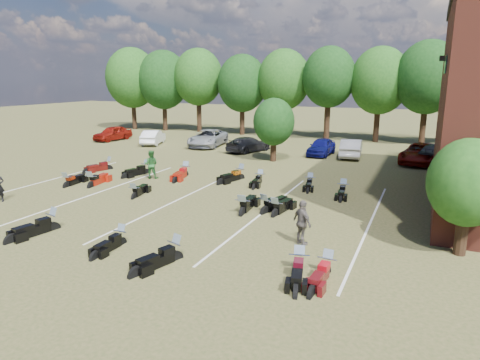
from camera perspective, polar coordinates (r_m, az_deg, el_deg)
The scene contains 33 objects.
ground at distance 19.39m, azimuth -5.43°, elevation -5.92°, with size 160.00×160.00×0.00m, color brown.
car_0 at distance 47.02m, azimuth -16.61°, elevation 6.00°, with size 1.77×4.40×1.50m, color maroon.
car_1 at distance 43.22m, azimuth -11.51°, elevation 5.62°, with size 1.50×4.31×1.42m, color white.
car_2 at distance 41.19m, azimuth -4.30°, elevation 5.59°, with size 2.63×5.70×1.58m, color gray.
car_3 at distance 38.03m, azimuth 1.13°, elevation 4.78°, with size 1.86×4.59×1.33m, color black.
car_4 at distance 36.97m, azimuth 10.80°, elevation 4.38°, with size 1.71×4.24×1.44m, color #0B0D53.
car_5 at distance 36.55m, azimuth 14.60°, elevation 4.14°, with size 1.61×4.62×1.52m, color beige.
car_6 at distance 35.61m, azimuth 22.96°, elevation 3.27°, with size 2.53×5.49×1.52m, color #600B05.
car_7 at distance 36.13m, azimuth 24.70°, elevation 3.23°, with size 2.11×5.20×1.51m, color #323337.
person_green at distance 28.43m, azimuth -11.77°, elevation 2.05°, with size 0.90×0.70×1.85m, color #225D25.
person_grey at distance 16.94m, azimuth 8.30°, elevation -5.65°, with size 1.07×0.44×1.82m, color #574F4A.
motorcycle_1 at distance 20.33m, azimuth -23.71°, elevation -6.11°, with size 0.78×2.46×1.37m, color black, non-canonical shape.
motorcycle_3 at distance 17.71m, azimuth -15.59°, elevation -8.30°, with size 0.65×2.05×1.14m, color black, non-canonical shape.
motorcycle_4 at distance 15.90m, azimuth -8.65°, elevation -10.49°, with size 0.75×2.36×1.32m, color black, non-canonical shape.
motorcycle_5 at distance 14.99m, azimuth 7.83°, elevation -12.02°, with size 0.72×2.26×1.26m, color black, non-canonical shape.
motorcycle_6 at distance 14.91m, azimuth 11.45°, elevation -12.31°, with size 0.69×2.18×1.21m, color #4C0A0E, non-canonical shape.
motorcycle_7 at distance 27.28m, azimuth -19.20°, elevation -0.89°, with size 0.79×2.47×1.38m, color #991A0B, non-canonical shape.
motorcycle_8 at distance 27.83m, azimuth -22.05°, elevation -0.86°, with size 0.73×2.29×1.28m, color black, non-canonical shape.
motorcycle_10 at distance 24.12m, azimuth -13.89°, elevation -2.36°, with size 0.68×2.14×1.19m, color black, non-canonical shape.
motorcycle_11 at distance 20.66m, azimuth 0.32°, elevation -4.62°, with size 0.81×2.53×1.41m, color black, non-canonical shape.
motorcycle_12 at distance 20.90m, azimuth 3.36°, elevation -4.43°, with size 0.79×2.47×1.38m, color black, non-canonical shape.
motorcycle_13 at distance 20.54m, azimuth 4.74°, elevation -4.78°, with size 0.75×2.35×1.31m, color black, non-canonical shape.
motorcycle_14 at distance 32.14m, azimuth -17.13°, elevation 1.36°, with size 0.74×2.32×1.30m, color #440C09, non-canonical shape.
motorcycle_15 at distance 28.84m, azimuth -7.28°, elevation 0.51°, with size 0.79×2.49×1.39m, color maroon, non-canonical shape.
motorcycle_16 at distance 30.12m, azimuth -12.48°, elevation 0.85°, with size 0.76×2.39×1.33m, color black, non-canonical shape.
motorcycle_17 at distance 27.75m, azimuth 0.02°, elevation 0.11°, with size 0.80×2.50×1.40m, color black, non-canonical shape.
motorcycle_18 at distance 26.81m, azimuth 2.68°, elevation -0.39°, with size 0.68×2.12×1.18m, color black, non-canonical shape.
motorcycle_19 at distance 24.91m, azimuth 13.54°, elevation -1.84°, with size 0.69×2.17×1.21m, color black, non-canonical shape.
motorcycle_20 at distance 26.27m, azimuth 9.30°, elevation -0.84°, with size 0.66×2.07×1.15m, color black, non-canonical shape.
tree_line at distance 46.02m, azimuth 11.58°, elevation 13.09°, with size 56.00×6.00×9.79m.
young_tree_near_building at distance 17.36m, azimuth 28.11°, elevation -0.33°, with size 2.80×2.80×4.16m.
young_tree_midfield at distance 33.46m, azimuth 4.53°, elevation 7.74°, with size 3.20×3.20×4.70m.
parking_lines at distance 23.32m, azimuth -8.28°, elevation -2.63°, with size 20.10×14.00×0.01m.
Camera 1 is at (9.04, -15.91, 6.42)m, focal length 32.00 mm.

